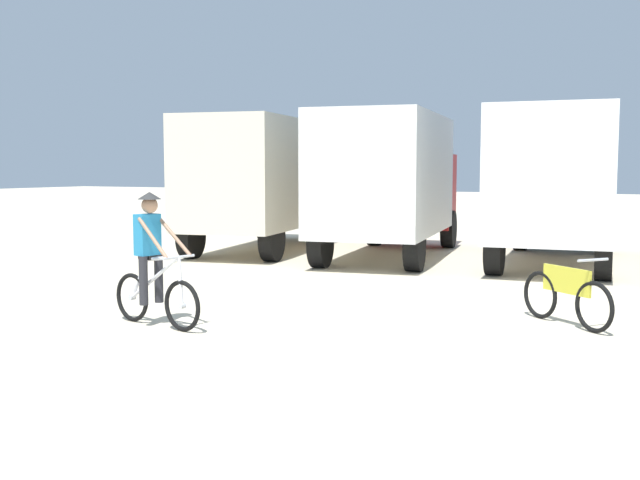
{
  "coord_description": "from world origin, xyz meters",
  "views": [
    {
      "loc": [
        4.43,
        -6.19,
        2.14
      ],
      "look_at": [
        -0.58,
        3.6,
        1.1
      ],
      "focal_mm": 42.9,
      "sensor_mm": 36.0,
      "label": 1
    }
  ],
  "objects_px": {
    "box_truck_cream_rv": "(265,178)",
    "box_truck_avon_van": "(557,180)",
    "cyclist_orange_shirt": "(153,264)",
    "bicycle_spare": "(566,296)",
    "box_truck_white_box": "(390,179)"
  },
  "relations": [
    {
      "from": "box_truck_cream_rv",
      "to": "box_truck_avon_van",
      "type": "bearing_deg",
      "value": 3.2
    },
    {
      "from": "box_truck_avon_van",
      "to": "cyclist_orange_shirt",
      "type": "bearing_deg",
      "value": -111.24
    },
    {
      "from": "box_truck_avon_van",
      "to": "bicycle_spare",
      "type": "distance_m",
      "value": 7.06
    },
    {
      "from": "box_truck_cream_rv",
      "to": "box_truck_white_box",
      "type": "relative_size",
      "value": 1.0
    },
    {
      "from": "box_truck_cream_rv",
      "to": "bicycle_spare",
      "type": "xyz_separation_m",
      "value": [
        8.63,
        -6.36,
        -1.48
      ]
    },
    {
      "from": "box_truck_avon_van",
      "to": "cyclist_orange_shirt",
      "type": "xyz_separation_m",
      "value": [
        -3.64,
        -9.35,
        -1.03
      ]
    },
    {
      "from": "bicycle_spare",
      "to": "box_truck_white_box",
      "type": "bearing_deg",
      "value": 129.17
    },
    {
      "from": "box_truck_cream_rv",
      "to": "bicycle_spare",
      "type": "height_order",
      "value": "box_truck_cream_rv"
    },
    {
      "from": "box_truck_avon_van",
      "to": "cyclist_orange_shirt",
      "type": "height_order",
      "value": "box_truck_avon_van"
    },
    {
      "from": "cyclist_orange_shirt",
      "to": "bicycle_spare",
      "type": "relative_size",
      "value": 1.31
    },
    {
      "from": "box_truck_white_box",
      "to": "bicycle_spare",
      "type": "height_order",
      "value": "box_truck_white_box"
    },
    {
      "from": "box_truck_cream_rv",
      "to": "box_truck_avon_van",
      "type": "height_order",
      "value": "same"
    },
    {
      "from": "box_truck_cream_rv",
      "to": "box_truck_white_box",
      "type": "bearing_deg",
      "value": -1.78
    },
    {
      "from": "cyclist_orange_shirt",
      "to": "box_truck_white_box",
      "type": "bearing_deg",
      "value": 90.71
    },
    {
      "from": "cyclist_orange_shirt",
      "to": "box_truck_cream_rv",
      "type": "bearing_deg",
      "value": 112.19
    }
  ]
}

